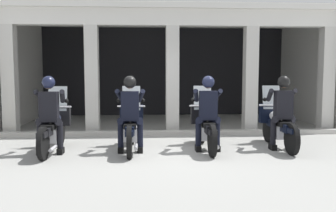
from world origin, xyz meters
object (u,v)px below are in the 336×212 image
motorcycle_center_left (131,126)px  police_officer_center_right (208,107)px  motorcycle_center_right (206,126)px  motorcycle_far_right (277,125)px  police_officer_center_left (130,107)px  police_officer_far_left (49,108)px  motorcycle_far_left (54,128)px  police_officer_far_right (283,106)px

motorcycle_center_left → police_officer_center_right: 1.69m
motorcycle_center_right → motorcycle_far_right: 1.62m
police_officer_center_left → police_officer_center_right: size_ratio=1.00×
police_officer_far_left → motorcycle_center_left: police_officer_far_left is taller
motorcycle_far_left → motorcycle_far_right: (4.84, 0.13, 0.00)m
police_officer_center_right → police_officer_far_right: bearing=1.0°
police_officer_far_left → police_officer_center_left: 1.62m
motorcycle_center_right → motorcycle_far_left: bearing=-179.0°
police_officer_center_left → police_officer_far_right: same height
police_officer_far_left → police_officer_far_right: (4.84, 0.13, 0.00)m
motorcycle_far_left → motorcycle_far_right: bearing=6.7°
police_officer_far_right → motorcycle_center_left: bearing=175.3°
motorcycle_far_right → motorcycle_center_right: bearing=-179.5°
police_officer_center_right → motorcycle_center_left: bearing=170.6°
motorcycle_far_left → motorcycle_center_left: 1.62m
motorcycle_far_left → police_officer_far_left: size_ratio=1.29×
police_officer_far_left → motorcycle_center_left: size_ratio=0.78×
police_officer_far_left → police_officer_center_right: 3.23m
police_officer_far_left → police_officer_far_right: same height
motorcycle_center_left → motorcycle_center_right: same height
motorcycle_far_right → motorcycle_far_left: bearing=-179.5°
police_officer_center_left → police_officer_far_left: bearing=177.7°
motorcycle_center_left → police_officer_far_right: bearing=-7.9°
police_officer_far_right → police_officer_far_left: bearing=-179.5°
motorcycle_far_left → police_officer_far_left: 0.52m
motorcycle_center_right → police_officer_far_right: 1.69m
motorcycle_far_left → motorcycle_center_left: same height
motorcycle_center_left → police_officer_center_right: size_ratio=1.29×
police_officer_center_left → motorcycle_far_right: (3.23, 0.36, -0.44)m
police_officer_far_left → police_officer_far_right: bearing=6.7°
police_officer_far_right → police_officer_center_right: bearing=-179.5°
police_officer_center_right → police_officer_far_right: (1.61, 0.04, 0.00)m
motorcycle_far_right → police_officer_far_right: size_ratio=1.29×
police_officer_far_left → motorcycle_far_left: bearing=94.9°
motorcycle_center_right → motorcycle_far_right: (1.61, 0.04, 0.00)m
motorcycle_far_left → police_officer_center_left: bearing=-2.9°
motorcycle_center_left → police_officer_center_left: police_officer_center_left is taller
police_officer_center_right → police_officer_far_right: size_ratio=1.00×
motorcycle_center_left → police_officer_center_right: (1.61, -0.25, 0.44)m
police_officer_center_left → motorcycle_far_left: bearing=167.7°
police_officer_center_left → motorcycle_center_right: police_officer_center_left is taller
motorcycle_far_left → motorcycle_center_right: 3.23m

